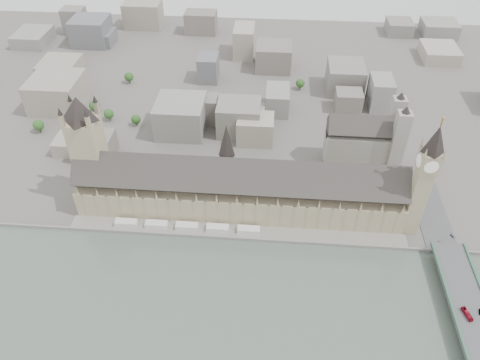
# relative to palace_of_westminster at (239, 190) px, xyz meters

# --- Properties ---
(ground) EXTENTS (900.00, 900.00, 0.00)m
(ground) POSITION_rel_palace_of_westminster_xyz_m (0.00, -19.70, -22.71)
(ground) COLOR #595651
(ground) RESTS_ON ground
(embankment_wall) EXTENTS (600.00, 1.50, 3.00)m
(embankment_wall) POSITION_rel_palace_of_westminster_xyz_m (0.00, -34.70, -21.21)
(embankment_wall) COLOR gray
(embankment_wall) RESTS_ON ground
(river_terrace) EXTENTS (270.00, 15.00, 2.00)m
(river_terrace) POSITION_rel_palace_of_westminster_xyz_m (0.00, -27.20, -21.71)
(river_terrace) COLOR gray
(river_terrace) RESTS_ON ground
(terrace_tents) EXTENTS (118.00, 7.00, 4.00)m
(terrace_tents) POSITION_rel_palace_of_westminster_xyz_m (-40.00, -26.70, -18.71)
(terrace_tents) COLOR silver
(terrace_tents) RESTS_ON river_terrace
(palace_of_westminster) EXTENTS (265.00, 40.73, 55.44)m
(palace_of_westminster) POSITION_rel_palace_of_westminster_xyz_m (0.00, 0.00, 0.00)
(palace_of_westminster) COLOR gray
(palace_of_westminster) RESTS_ON ground
(elizabeth_tower) EXTENTS (17.00, 17.00, 107.50)m
(elizabeth_tower) POSITION_rel_palace_of_westminster_xyz_m (138.00, -11.70, 35.38)
(elizabeth_tower) COLOR gray
(elizabeth_tower) RESTS_ON ground
(victoria_tower) EXTENTS (30.00, 30.00, 100.00)m
(victoria_tower) POSITION_rel_palace_of_westminster_xyz_m (-122.00, 6.30, 32.50)
(victoria_tower) COLOR gray
(victoria_tower) RESTS_ON ground
(central_tower) EXTENTS (13.00, 13.00, 48.00)m
(central_tower) POSITION_rel_palace_of_westminster_xyz_m (-10.00, 6.30, 35.21)
(central_tower) COLOR gray
(central_tower) RESTS_ON ground
(westminster_bridge) EXTENTS (25.00, 325.00, 10.25)m
(westminster_bridge) POSITION_rel_palace_of_westminster_xyz_m (162.00, -107.20, -17.58)
(westminster_bridge) COLOR #474749
(westminster_bridge) RESTS_ON ground
(westminster_abbey) EXTENTS (68.00, 36.00, 64.00)m
(westminster_abbey) POSITION_rel_palace_of_westminster_xyz_m (110.92, 75.30, 2.38)
(westminster_abbey) COLOR gray
(westminster_abbey) RESTS_ON ground
(city_skyline_inland) EXTENTS (720.00, 360.00, 38.00)m
(city_skyline_inland) POSITION_rel_palace_of_westminster_xyz_m (0.00, 225.30, -3.71)
(city_skyline_inland) COLOR gray
(city_skyline_inland) RESTS_ON ground
(park_trees) EXTENTS (110.00, 30.00, 15.00)m
(park_trees) POSITION_rel_palace_of_westminster_xyz_m (-10.00, 40.30, -15.21)
(park_trees) COLOR #264F1C
(park_trees) RESTS_ON ground
(red_bus_north) EXTENTS (5.36, 11.01, 2.99)m
(red_bus_north) POSITION_rel_palace_of_westminster_xyz_m (157.95, -98.18, -10.96)
(red_bus_north) COLOR maroon
(red_bus_north) RESTS_ON westminster_bridge
(car_approach) EXTENTS (3.49, 4.98, 1.34)m
(car_approach) POSITION_rel_palace_of_westminster_xyz_m (167.13, -27.37, -11.79)
(car_approach) COLOR gray
(car_approach) RESTS_ON westminster_bridge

